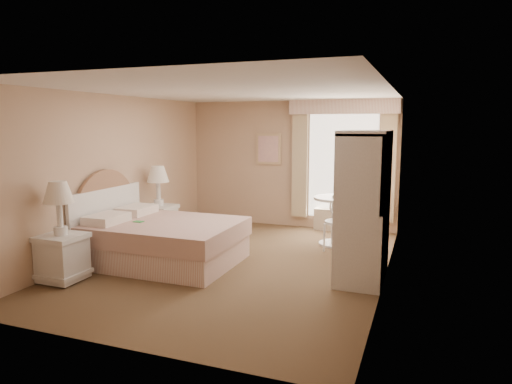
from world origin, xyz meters
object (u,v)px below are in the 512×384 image
at_px(nightstand_near, 62,245).
at_px(nightstand_far, 159,213).
at_px(cafe_chair, 340,217).
at_px(armoire, 364,218).
at_px(bed, 159,239).
at_px(round_table, 337,213).

xyz_separation_m(nightstand_near, nightstand_far, (0.00, 2.31, -0.00)).
xyz_separation_m(cafe_chair, armoire, (0.54, -1.29, 0.27)).
height_order(cafe_chair, armoire, armoire).
height_order(nightstand_near, armoire, armoire).
bearing_deg(nightstand_near, bed, 58.52).
bearing_deg(nightstand_far, cafe_chair, 8.85).
bearing_deg(armoire, nightstand_near, -157.55).
relative_size(bed, nightstand_near, 1.64).
xyz_separation_m(round_table, cafe_chair, (0.11, -0.30, -0.01)).
bearing_deg(cafe_chair, nightstand_near, -128.55).
bearing_deg(cafe_chair, bed, -136.37).
distance_m(nightstand_far, round_table, 3.10).
relative_size(round_table, cafe_chair, 0.88).
bearing_deg(armoire, round_table, 112.31).
bearing_deg(cafe_chair, nightstand_far, -161.62).
height_order(nightstand_near, round_table, nightstand_near).
distance_m(bed, cafe_chair, 2.90).
relative_size(nightstand_near, round_table, 1.58).
bearing_deg(armoire, nightstand_far, 167.60).
height_order(bed, cafe_chair, bed).
xyz_separation_m(bed, armoire, (2.93, 0.33, 0.46)).
height_order(bed, armoire, armoire).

